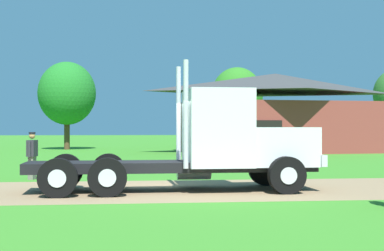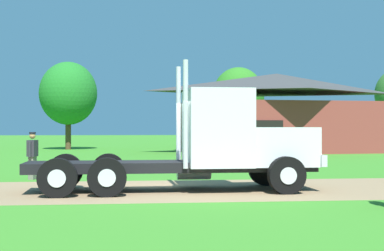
# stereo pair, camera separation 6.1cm
# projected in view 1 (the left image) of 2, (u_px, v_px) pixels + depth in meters

# --- Properties ---
(ground_plane) EXTENTS (200.00, 200.00, 0.00)m
(ground_plane) POSITION_uv_depth(u_px,v_px,m) (168.00, 190.00, 16.31)
(ground_plane) COLOR #398224
(dirt_track) EXTENTS (120.00, 5.59, 0.01)m
(dirt_track) POSITION_uv_depth(u_px,v_px,m) (168.00, 190.00, 16.31)
(dirt_track) COLOR #907553
(dirt_track) RESTS_ON ground_plane
(truck_foreground_white) EXTENTS (8.22, 2.75, 3.60)m
(truck_foreground_white) POSITION_uv_depth(u_px,v_px,m) (216.00, 144.00, 16.21)
(truck_foreground_white) COLOR black
(truck_foreground_white) RESTS_ON ground_plane
(visitor_far_side) EXTENTS (0.34, 0.64, 1.62)m
(visitor_far_side) POSITION_uv_depth(u_px,v_px,m) (32.00, 154.00, 19.50)
(visitor_far_side) COLOR #2D2D33
(visitor_far_side) RESTS_ON ground_plane
(shed_building) EXTENTS (14.23, 9.12, 5.52)m
(shed_building) POSITION_uv_depth(u_px,v_px,m) (276.00, 114.00, 40.05)
(shed_building) COLOR brown
(shed_building) RESTS_ON ground_plane
(tree_mid) EXTENTS (4.48, 4.48, 6.85)m
(tree_mid) POSITION_uv_depth(u_px,v_px,m) (67.00, 94.00, 44.50)
(tree_mid) COLOR #513823
(tree_mid) RESTS_ON ground_plane
(tree_right) EXTENTS (4.76, 4.76, 7.26)m
(tree_right) POSITION_uv_depth(u_px,v_px,m) (237.00, 96.00, 52.57)
(tree_right) COLOR #513823
(tree_right) RESTS_ON ground_plane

